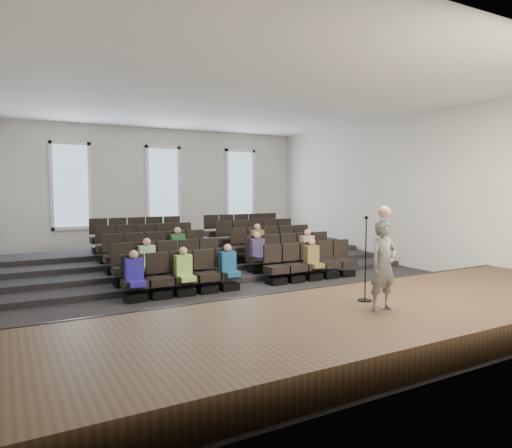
{
  "coord_description": "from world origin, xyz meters",
  "views": [
    {
      "loc": [
        -5.73,
        -11.05,
        2.62
      ],
      "look_at": [
        0.7,
        0.5,
        1.57
      ],
      "focal_mm": 32.0,
      "sensor_mm": 36.0,
      "label": 1
    }
  ],
  "objects": [
    {
      "name": "wall_right",
      "position": [
        6.02,
        0.0,
        2.5
      ],
      "size": [
        0.04,
        14.0,
        5.0
      ],
      "primitive_type": "cube",
      "color": "silver",
      "rests_on": "ground"
    },
    {
      "name": "stage_lip",
      "position": [
        0.0,
        -3.33,
        0.25
      ],
      "size": [
        11.8,
        0.06,
        0.52
      ],
      "primitive_type": "cube",
      "color": "black",
      "rests_on": "ground"
    },
    {
      "name": "audience",
      "position": [
        -0.35,
        0.22,
        0.8
      ],
      "size": [
        6.05,
        2.64,
        1.1
      ],
      "color": "#91CB51",
      "rests_on": "seating_rows"
    },
    {
      "name": "wall_back",
      "position": [
        0.0,
        7.02,
        2.5
      ],
      "size": [
        12.0,
        0.04,
        5.0
      ],
      "primitive_type": "cube",
      "color": "silver",
      "rests_on": "ground"
    },
    {
      "name": "mic_stand",
      "position": [
        0.17,
        -4.67,
        0.98
      ],
      "size": [
        0.27,
        0.27,
        1.61
      ],
      "color": "black",
      "rests_on": "stage"
    },
    {
      "name": "risers",
      "position": [
        0.0,
        3.17,
        0.2
      ],
      "size": [
        11.8,
        4.8,
        0.6
      ],
      "color": "black",
      "rests_on": "ground"
    },
    {
      "name": "windows",
      "position": [
        0.0,
        6.95,
        2.7
      ],
      "size": [
        8.44,
        0.1,
        3.24
      ],
      "color": "white",
      "rests_on": "wall_back"
    },
    {
      "name": "speaker",
      "position": [
        0.01,
        -5.29,
        1.28
      ],
      "size": [
        0.58,
        0.39,
        1.57
      ],
      "primitive_type": "imported",
      "rotation": [
        0.0,
        0.0,
        0.02
      ],
      "color": "slate",
      "rests_on": "stage"
    },
    {
      "name": "ground",
      "position": [
        0.0,
        0.0,
        0.0
      ],
      "size": [
        14.0,
        14.0,
        0.0
      ],
      "primitive_type": "plane",
      "color": "black",
      "rests_on": "ground"
    },
    {
      "name": "ceiling",
      "position": [
        0.0,
        0.0,
        5.01
      ],
      "size": [
        12.0,
        14.0,
        0.02
      ],
      "primitive_type": "cube",
      "color": "white",
      "rests_on": "ground"
    },
    {
      "name": "wall_front",
      "position": [
        0.0,
        -7.02,
        2.5
      ],
      "size": [
        12.0,
        0.04,
        5.0
      ],
      "primitive_type": "cube",
      "color": "silver",
      "rests_on": "ground"
    },
    {
      "name": "seating_rows",
      "position": [
        -0.0,
        1.54,
        0.68
      ],
      "size": [
        6.8,
        4.7,
        1.67
      ],
      "color": "black",
      "rests_on": "ground"
    },
    {
      "name": "stage",
      "position": [
        0.0,
        -5.1,
        0.25
      ],
      "size": [
        11.8,
        3.6,
        0.5
      ],
      "primitive_type": "cube",
      "color": "#3D2E1A",
      "rests_on": "ground"
    }
  ]
}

